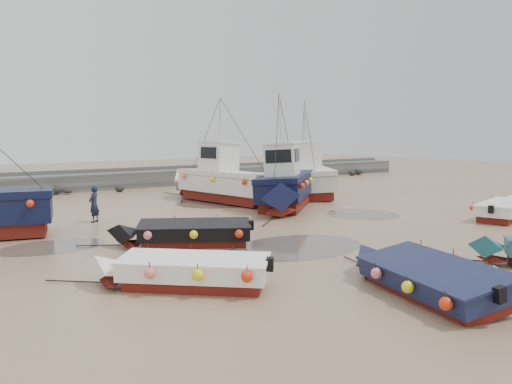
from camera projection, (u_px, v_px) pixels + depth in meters
ground at (319, 235)px, 20.21m from camera, size 120.00×120.00×0.00m
seawall at (120, 180)px, 37.84m from camera, size 60.00×4.92×1.50m
puddle_a at (297, 247)px, 18.08m from camera, size 5.30×5.30×0.01m
puddle_b at (363, 214)px, 25.49m from camera, size 3.55×3.55×0.01m
puddle_c at (52, 247)px, 18.06m from camera, size 3.85×3.85×0.01m
puddle_d at (219, 202)px, 30.00m from camera, size 5.49×5.49×0.01m
dinghy_0 at (181, 267)px, 13.24m from camera, size 5.04×4.78×1.43m
dinghy_1 at (425, 272)px, 12.77m from camera, size 3.02×6.31×1.43m
dinghy_3 at (505, 207)px, 24.27m from camera, size 6.52×2.82×1.43m
dinghy_4 at (185, 231)px, 18.31m from camera, size 5.85×3.99×1.43m
cabin_boat_1 at (221, 179)px, 30.28m from camera, size 3.64×10.07×6.22m
cabin_boat_2 at (285, 184)px, 27.24m from camera, size 8.03×7.14×6.22m
cabin_boat_3 at (308, 175)px, 33.23m from camera, size 6.19×8.48×6.22m
person at (95, 222)px, 23.18m from camera, size 0.74×0.72×1.71m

